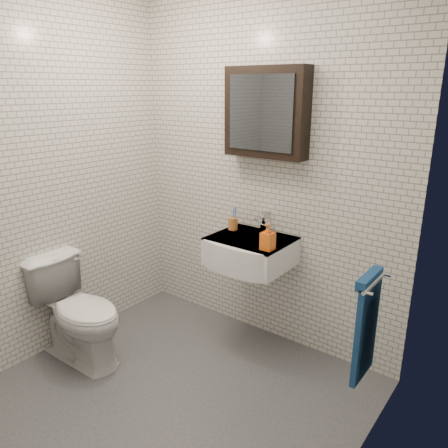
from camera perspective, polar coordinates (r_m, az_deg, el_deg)
name	(u,v)px	position (r m, az deg, el deg)	size (l,w,h in m)	color
ground	(174,394)	(2.99, -6.55, -21.18)	(2.20, 2.00, 0.01)	#47494E
room_shell	(164,165)	(2.37, -7.78, 7.62)	(2.22, 2.02, 2.51)	silver
washbasin	(248,252)	(3.08, 3.10, -3.65)	(0.55, 0.50, 0.20)	white
faucet	(263,223)	(3.18, 5.14, 0.08)	(0.06, 0.20, 0.15)	silver
mirror_cabinet	(266,113)	(3.04, 5.52, 14.28)	(0.60, 0.15, 0.60)	black
towel_rail	(367,322)	(2.38, 18.13, -12.12)	(0.09, 0.30, 0.58)	silver
toothbrush_cup	(233,223)	(3.24, 1.17, 0.14)	(0.09, 0.09, 0.20)	#C36E30
soap_bottle	(268,237)	(2.84, 5.75, -1.67)	(0.08, 0.08, 0.18)	orange
toilet	(79,311)	(3.26, -18.46, -10.73)	(0.42, 0.73, 0.74)	white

